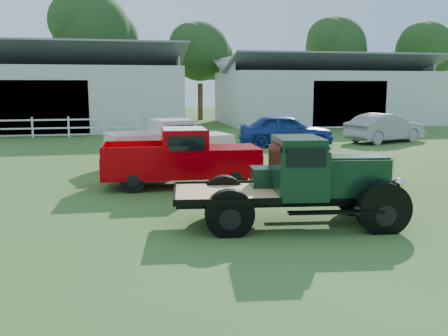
{
  "coord_description": "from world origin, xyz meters",
  "views": [
    {
      "loc": [
        -2.31,
        -10.35,
        3.03
      ],
      "look_at": [
        0.2,
        1.2,
        1.05
      ],
      "focal_mm": 40.0,
      "sensor_mm": 36.0,
      "label": 1
    }
  ],
  "objects": [
    {
      "name": "vintage_flatbed",
      "position": [
        1.4,
        -0.33,
        0.96
      ],
      "size": [
        5.08,
        2.56,
        1.93
      ],
      "primitive_type": null,
      "rotation": [
        0.0,
        0.0,
        -0.14
      ],
      "color": "black",
      "rests_on": "ground"
    },
    {
      "name": "shed_left",
      "position": [
        -7.0,
        26.0,
        2.8
      ],
      "size": [
        18.8,
        10.2,
        5.6
      ],
      "primitive_type": null,
      "color": "silver",
      "rests_on": "ground"
    },
    {
      "name": "ground",
      "position": [
        0.0,
        0.0,
        0.0
      ],
      "size": [
        120.0,
        120.0,
        0.0
      ],
      "primitive_type": "plane",
      "color": "#334F18"
    },
    {
      "name": "tree_c",
      "position": [
        5.0,
        33.0,
        4.5
      ],
      "size": [
        5.4,
        5.4,
        9.0
      ],
      "primitive_type": null,
      "color": "#32521F",
      "rests_on": "ground"
    },
    {
      "name": "fence_rail",
      "position": [
        -8.0,
        20.0,
        0.6
      ],
      "size": [
        14.2,
        0.16,
        1.2
      ],
      "primitive_type": null,
      "color": "white",
      "rests_on": "ground"
    },
    {
      "name": "red_pickup",
      "position": [
        -0.42,
        4.42,
        0.88
      ],
      "size": [
        4.94,
        2.14,
        1.77
      ],
      "primitive_type": null,
      "rotation": [
        0.0,
        0.0,
        -0.06
      ],
      "color": "#B30007",
      "rests_on": "ground"
    },
    {
      "name": "tree_b",
      "position": [
        -4.0,
        34.0,
        5.75
      ],
      "size": [
        6.9,
        6.9,
        11.5
      ],
      "primitive_type": null,
      "color": "#32521F",
      "rests_on": "ground"
    },
    {
      "name": "tree_e",
      "position": [
        26.0,
        32.0,
        4.75
      ],
      "size": [
        5.7,
        5.7,
        9.5
      ],
      "primitive_type": null,
      "color": "#32521F",
      "rests_on": "ground"
    },
    {
      "name": "misc_car_grey",
      "position": [
        11.66,
        13.67,
        0.76
      ],
      "size": [
        4.89,
        3.09,
        1.52
      ],
      "primitive_type": "imported",
      "rotation": [
        0.0,
        0.0,
        1.92
      ],
      "color": "gray",
      "rests_on": "ground"
    },
    {
      "name": "tree_d",
      "position": [
        18.0,
        34.0,
        5.0
      ],
      "size": [
        6.0,
        6.0,
        10.0
      ],
      "primitive_type": null,
      "color": "#32521F",
      "rests_on": "ground"
    },
    {
      "name": "shed_right",
      "position": [
        14.0,
        27.0,
        2.6
      ],
      "size": [
        16.8,
        9.2,
        5.2
      ],
      "primitive_type": null,
      "color": "silver",
      "rests_on": "ground"
    },
    {
      "name": "white_pickup",
      "position": [
        -0.36,
        7.98,
        0.87
      ],
      "size": [
        5.03,
        2.98,
        1.73
      ],
      "primitive_type": null,
      "rotation": [
        0.0,
        0.0,
        0.26
      ],
      "color": "beige",
      "rests_on": "ground"
    },
    {
      "name": "misc_car_blue",
      "position": [
        5.94,
        13.14,
        0.8
      ],
      "size": [
        4.97,
        2.85,
        1.59
      ],
      "primitive_type": "imported",
      "rotation": [
        0.0,
        0.0,
        1.35
      ],
      "color": "navy",
      "rests_on": "ground"
    }
  ]
}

